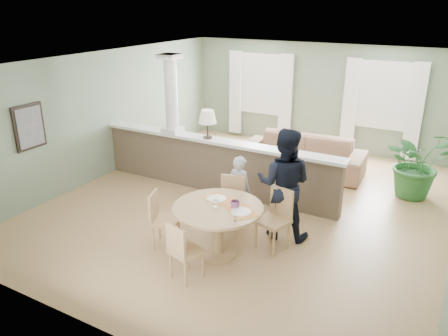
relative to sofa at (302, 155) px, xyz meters
The scene contains 12 objects.
ground 2.14m from the sofa, 98.16° to the right, with size 8.00×8.00×0.00m, color tan.
room_shell 2.05m from the sofa, 102.69° to the right, with size 7.02×8.02×2.71m.
pony_wall 2.30m from the sofa, 124.31° to the right, with size 5.32×0.38×2.70m.
sofa is the anchor object (origin of this frame).
houseplant 2.43m from the sofa, ahead, with size 1.26×1.09×1.40m, color #265F28.
dining_table 3.96m from the sofa, 88.86° to the right, with size 1.36×1.36×0.93m.
chair_far_boy 3.19m from the sofa, 92.15° to the right, with size 0.52×0.52×0.96m.
chair_far_man 3.41m from the sofa, 77.29° to the right, with size 0.55×0.55×0.99m.
chair_near 4.76m from the sofa, 90.47° to the right, with size 0.48×0.48×0.87m.
chair_side 4.23m from the sofa, 101.65° to the right, with size 0.52×0.52×0.90m.
child_person 2.92m from the sofa, 92.06° to the right, with size 0.46×0.30×1.26m, color #A1A1A6.
man_person 3.06m from the sofa, 76.55° to the right, with size 0.90×0.70×1.85m, color black.
Camera 1 is at (3.28, -6.93, 3.68)m, focal length 35.00 mm.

